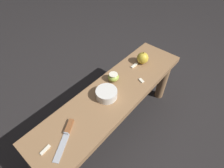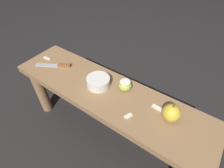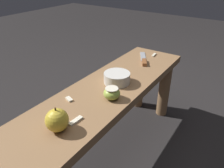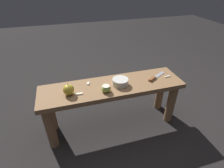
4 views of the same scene
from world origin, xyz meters
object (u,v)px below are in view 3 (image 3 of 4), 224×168
Objects in this scene: wooden_bench at (108,105)px; bowl at (117,78)px; apple_cut at (112,93)px; apple_whole at (57,120)px; knife at (144,60)px.

bowl is (-0.06, 0.01, 0.13)m from wooden_bench.
wooden_bench is 16.08× the size of apple_cut.
apple_cut and bowl have the same top height.
apple_whole is (0.36, 0.03, 0.15)m from wooden_bench.
apple_cut is (-0.28, 0.04, -0.02)m from apple_whole.
knife is at bearing 180.00° from wooden_bench.
knife is (-0.39, 0.00, 0.11)m from wooden_bench.
apple_whole reaches higher than knife.
knife is at bearing -178.05° from bowl.
knife is at bearing -170.89° from apple_cut.
bowl is (0.32, 0.01, 0.02)m from knife.
wooden_bench is at bearing -175.22° from apple_whole.
bowl is at bearing -177.45° from apple_whole.
knife is 2.22× the size of apple_whole.
wooden_bench is at bearing 149.62° from knife.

